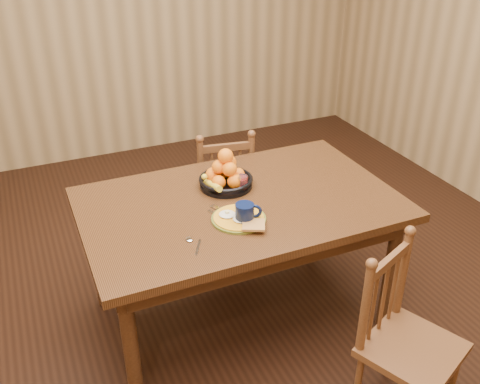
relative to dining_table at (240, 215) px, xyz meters
name	(u,v)px	position (x,y,z in m)	size (l,w,h in m)	color
room	(240,87)	(0.00, 0.00, 0.68)	(4.52, 5.02, 2.72)	black
dining_table	(240,215)	(0.00, 0.00, 0.00)	(1.60, 1.00, 0.75)	black
chair_far	(222,191)	(0.18, 0.69, -0.25)	(0.45, 0.43, 0.86)	#4A2C16
chair_near	(405,342)	(0.39, -0.89, -0.25)	(0.51, 0.50, 0.86)	#4A2C16
breakfast_plate	(240,218)	(-0.08, -0.17, 0.10)	(0.26, 0.30, 0.04)	#59601E
fork	(217,213)	(-0.15, -0.07, 0.09)	(0.07, 0.18, 0.00)	silver
spoon	(192,242)	(-0.35, -0.26, 0.09)	(0.07, 0.15, 0.01)	silver
coffee_mug	(245,213)	(-0.06, -0.20, 0.14)	(0.13, 0.09, 0.10)	#091233
juice_glass	(242,184)	(0.05, 0.09, 0.13)	(0.06, 0.06, 0.09)	silver
fruit_bowl	(225,176)	(-0.01, 0.17, 0.15)	(0.29, 0.29, 0.22)	black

